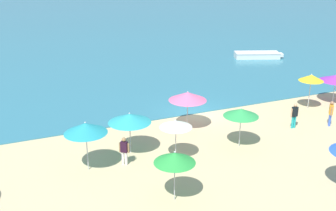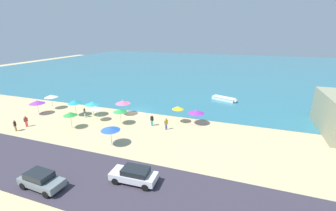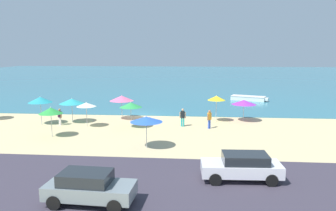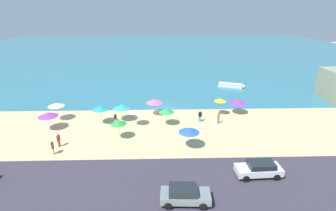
% 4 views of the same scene
% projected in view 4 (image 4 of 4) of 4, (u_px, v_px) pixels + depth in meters
% --- Properties ---
extents(ground_plane, '(160.00, 160.00, 0.00)m').
position_uv_depth(ground_plane, '(165.00, 110.00, 40.39)').
color(ground_plane, '#CFB785').
extents(sea, '(150.00, 110.00, 0.05)m').
position_uv_depth(sea, '(162.00, 52.00, 91.79)').
color(sea, teal).
rests_on(sea, ground_plane).
extents(coastal_road, '(80.00, 8.00, 0.06)m').
position_uv_depth(coastal_road, '(169.00, 183.00, 23.56)').
color(coastal_road, '#393340').
rests_on(coastal_road, ground_plane).
extents(beach_umbrella_0, '(1.89, 1.89, 2.47)m').
position_uv_depth(beach_umbrella_0, '(118.00, 122.00, 30.82)').
color(beach_umbrella_0, '#B2B2B7').
rests_on(beach_umbrella_0, ground_plane).
extents(beach_umbrella_1, '(2.43, 2.43, 2.40)m').
position_uv_depth(beach_umbrella_1, '(48.00, 115.00, 33.23)').
color(beach_umbrella_1, '#B2B2B7').
rests_on(beach_umbrella_1, ground_plane).
extents(beach_umbrella_2, '(2.21, 2.21, 2.58)m').
position_uv_depth(beach_umbrella_2, '(56.00, 105.00, 35.92)').
color(beach_umbrella_2, '#B2B2B7').
rests_on(beach_umbrella_2, ground_plane).
extents(beach_umbrella_3, '(2.03, 2.03, 2.39)m').
position_uv_depth(beach_umbrella_3, '(166.00, 110.00, 34.44)').
color(beach_umbrella_3, '#B2B2B7').
rests_on(beach_umbrella_3, ground_plane).
extents(beach_umbrella_4, '(2.21, 2.21, 2.70)m').
position_uv_depth(beach_umbrella_4, '(101.00, 108.00, 34.72)').
color(beach_umbrella_4, '#B2B2B7').
rests_on(beach_umbrella_4, ground_plane).
extents(beach_umbrella_5, '(2.39, 2.39, 2.42)m').
position_uv_depth(beach_umbrella_5, '(122.00, 106.00, 35.82)').
color(beach_umbrella_5, '#B2B2B7').
rests_on(beach_umbrella_5, ground_plane).
extents(beach_umbrella_6, '(2.41, 2.41, 2.49)m').
position_uv_depth(beach_umbrella_6, '(154.00, 101.00, 37.72)').
color(beach_umbrella_6, '#B2B2B7').
rests_on(beach_umbrella_6, ground_plane).
extents(beach_umbrella_7, '(1.73, 1.73, 2.63)m').
position_uv_depth(beach_umbrella_7, '(220.00, 100.00, 37.62)').
color(beach_umbrella_7, '#B2B2B7').
rests_on(beach_umbrella_7, ground_plane).
extents(beach_umbrella_8, '(2.39, 2.39, 2.19)m').
position_uv_depth(beach_umbrella_8, '(238.00, 102.00, 38.24)').
color(beach_umbrella_8, '#B2B2B7').
rests_on(beach_umbrella_8, ground_plane).
extents(beach_umbrella_9, '(2.30, 2.30, 2.37)m').
position_uv_depth(beach_umbrella_9, '(189.00, 131.00, 28.82)').
color(beach_umbrella_9, '#B2B2B7').
rests_on(beach_umbrella_9, ground_plane).
extents(beach_umbrella_10, '(1.77, 1.77, 2.32)m').
position_uv_depth(beach_umbrella_10, '(135.00, 111.00, 34.29)').
color(beach_umbrella_10, '#B2B2B7').
rests_on(beach_umbrella_10, ground_plane).
extents(bather_0, '(0.31, 0.55, 1.62)m').
position_uv_depth(bather_0, '(59.00, 139.00, 29.44)').
color(bather_0, '#F8392E').
rests_on(bather_0, ground_plane).
extents(bather_1, '(0.47, 0.40, 1.58)m').
position_uv_depth(bather_1, '(115.00, 118.00, 35.09)').
color(bather_1, silver).
rests_on(bather_1, ground_plane).
extents(bather_2, '(0.37, 0.51, 1.58)m').
position_uv_depth(bather_2, '(53.00, 147.00, 27.93)').
color(bather_2, orange).
rests_on(bather_2, ground_plane).
extents(bather_3, '(0.57, 0.22, 1.67)m').
position_uv_depth(bather_3, '(200.00, 115.00, 35.83)').
color(bather_3, teal).
rests_on(bather_3, ground_plane).
extents(bather_4, '(0.39, 0.47, 1.68)m').
position_uv_depth(bather_4, '(218.00, 117.00, 35.33)').
color(bather_4, blue).
rests_on(bather_4, ground_plane).
extents(parked_car_2, '(4.27, 1.98, 1.45)m').
position_uv_depth(parked_car_2, '(259.00, 169.00, 24.28)').
color(parked_car_2, silver).
rests_on(parked_car_2, coastal_road).
extents(parked_car_4, '(4.07, 1.97, 1.48)m').
position_uv_depth(parked_car_4, '(185.00, 195.00, 20.92)').
color(parked_car_4, slate).
rests_on(parked_car_4, coastal_road).
extents(skiff_nearshore, '(5.13, 3.16, 0.62)m').
position_uv_depth(skiff_nearshore, '(231.00, 85.00, 51.65)').
color(skiff_nearshore, white).
rests_on(skiff_nearshore, sea).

